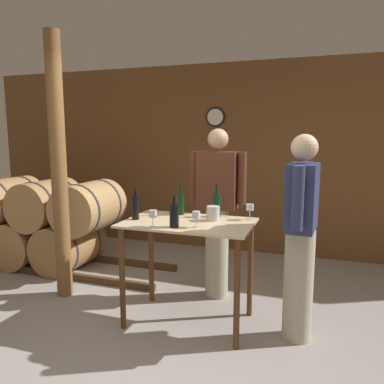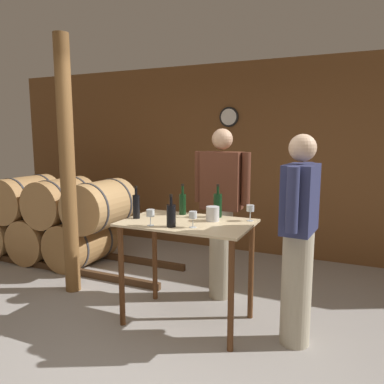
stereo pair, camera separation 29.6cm
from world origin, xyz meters
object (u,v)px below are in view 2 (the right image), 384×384
wooden_post (67,168)px  person_host (299,237)px  wine_bottle_right (218,205)px  person_visitor_with_scarf (221,210)px  wine_glass_near_right (250,209)px  wine_bottle_center (171,215)px  wine_glass_near_center (193,216)px  ice_bucket (213,214)px  wine_glass_near_left (150,214)px  wine_bottle_far_left (136,206)px  wine_bottle_left (183,203)px

wooden_post → person_host: size_ratio=1.59×
wine_bottle_right → person_visitor_with_scarf: bearing=103.6°
wooden_post → person_visitor_with_scarf: wooden_post is taller
person_visitor_with_scarf → wooden_post: bearing=-161.8°
wooden_post → wine_glass_near_right: (1.94, 0.13, -0.31)m
wine_bottle_center → wine_glass_near_center: 0.18m
wine_bottle_center → ice_bucket: wine_bottle_center is taller
wine_glass_near_left → ice_bucket: 0.56m
wine_bottle_right → person_host: bearing=-18.4°
wooden_post → person_visitor_with_scarf: 1.67m
wooden_post → wine_bottle_center: wooden_post is taller
wine_bottle_far_left → ice_bucket: (0.68, 0.18, -0.05)m
wine_bottle_far_left → person_host: person_host is taller
wine_bottle_left → wine_bottle_right: (0.35, 0.03, 0.01)m
wine_bottle_center → wine_bottle_right: (0.22, 0.51, 0.02)m
wooden_post → person_host: (2.40, -0.10, -0.45)m
wine_bottle_left → wine_bottle_far_left: bearing=-134.6°
person_visitor_with_scarf → wine_glass_near_left: bearing=-109.5°
wine_glass_near_left → person_host: 1.22m
wine_bottle_far_left → person_visitor_with_scarf: person_visitor_with_scarf is taller
wine_bottle_center → wine_glass_near_left: size_ratio=1.97×
wine_bottle_center → wine_glass_near_left: (-0.18, -0.04, 0.00)m
wine_bottle_center → ice_bucket: (0.24, 0.34, -0.04)m
wine_bottle_right → wine_glass_near_right: (0.32, -0.03, -0.01)m
wooden_post → wine_glass_near_center: bearing=-10.7°
wine_glass_near_right → wine_glass_near_center: bearing=-130.9°
wine_glass_near_center → wine_glass_near_right: bearing=49.1°
wine_bottle_center → wine_glass_near_right: size_ratio=1.91×
ice_bucket → person_host: (0.76, -0.09, -0.10)m
wine_bottle_far_left → wine_bottle_center: (0.44, -0.16, -0.02)m
wine_glass_near_center → person_host: 0.86m
wine_bottle_center → person_visitor_with_scarf: person_visitor_with_scarf is taller
wine_glass_near_left → wine_glass_near_right: size_ratio=0.97×
wine_glass_near_left → wine_bottle_left: bearing=84.0°
wine_bottle_left → person_visitor_with_scarf: 0.47m
wooden_post → wine_glass_near_left: wooden_post is taller
wine_glass_near_right → person_visitor_with_scarf: person_visitor_with_scarf is taller
wine_glass_near_center → wine_bottle_center: bearing=-164.5°
wine_bottle_far_left → wine_glass_near_center: (0.61, -0.11, -0.02)m
wine_glass_near_left → ice_bucket: (0.41, 0.38, -0.04)m
person_visitor_with_scarf → wine_glass_near_right: bearing=-43.3°
wine_glass_near_center → ice_bucket: size_ratio=1.05×
wine_bottle_right → wine_glass_near_center: 0.46m
wine_bottle_left → wine_bottle_center: wine_bottle_left is taller
wooden_post → wine_glass_near_right: 1.97m
wine_bottle_right → ice_bucket: bearing=-85.1°
wine_bottle_left → wine_glass_near_center: bearing=-55.2°
wine_bottle_center → wine_glass_near_left: wine_bottle_center is taller
wooden_post → wine_bottle_far_left: bearing=-11.2°
wine_bottle_left → ice_bucket: bearing=-20.7°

